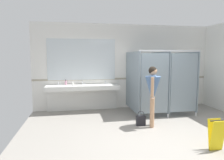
{
  "coord_description": "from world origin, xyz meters",
  "views": [
    {
      "loc": [
        -1.9,
        -4.39,
        1.81
      ],
      "look_at": [
        -0.86,
        1.24,
        1.17
      ],
      "focal_mm": 32.85,
      "sensor_mm": 36.0,
      "label": 1
    }
  ],
  "objects_px": {
    "soap_dispenser": "(66,83)",
    "wet_floor_sign": "(216,135)",
    "handbag": "(141,120)",
    "person_standing": "(153,89)",
    "paper_cup": "(73,84)"
  },
  "relations": [
    {
      "from": "soap_dispenser",
      "to": "person_standing",
      "type": "bearing_deg",
      "value": -40.97
    },
    {
      "from": "person_standing",
      "to": "paper_cup",
      "type": "bearing_deg",
      "value": 140.47
    },
    {
      "from": "soap_dispenser",
      "to": "paper_cup",
      "type": "relative_size",
      "value": 1.67
    },
    {
      "from": "handbag",
      "to": "wet_floor_sign",
      "type": "relative_size",
      "value": 0.64
    },
    {
      "from": "person_standing",
      "to": "handbag",
      "type": "xyz_separation_m",
      "value": [
        -0.27,
        0.11,
        -0.84
      ]
    },
    {
      "from": "person_standing",
      "to": "wet_floor_sign",
      "type": "distance_m",
      "value": 1.83
    },
    {
      "from": "handbag",
      "to": "soap_dispenser",
      "type": "xyz_separation_m",
      "value": [
        -1.99,
        1.85,
        0.82
      ]
    },
    {
      "from": "person_standing",
      "to": "handbag",
      "type": "height_order",
      "value": "person_standing"
    },
    {
      "from": "person_standing",
      "to": "wet_floor_sign",
      "type": "relative_size",
      "value": 2.58
    },
    {
      "from": "wet_floor_sign",
      "to": "handbag",
      "type": "bearing_deg",
      "value": 120.26
    },
    {
      "from": "handbag",
      "to": "soap_dispenser",
      "type": "height_order",
      "value": "soap_dispenser"
    },
    {
      "from": "wet_floor_sign",
      "to": "paper_cup",
      "type": "bearing_deg",
      "value": 130.29
    },
    {
      "from": "soap_dispenser",
      "to": "wet_floor_sign",
      "type": "bearing_deg",
      "value": -49.84
    },
    {
      "from": "handbag",
      "to": "soap_dispenser",
      "type": "bearing_deg",
      "value": 137.15
    },
    {
      "from": "handbag",
      "to": "wet_floor_sign",
      "type": "xyz_separation_m",
      "value": [
        0.97,
        -1.66,
        0.17
      ]
    }
  ]
}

